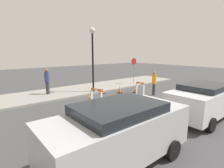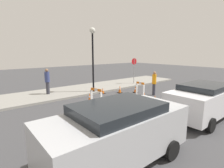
{
  "view_description": "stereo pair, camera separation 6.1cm",
  "coord_description": "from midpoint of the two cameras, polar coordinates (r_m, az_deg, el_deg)",
  "views": [
    {
      "loc": [
        -8.53,
        -6.19,
        3.18
      ],
      "look_at": [
        -1.04,
        2.85,
        1.0
      ],
      "focal_mm": 28.0,
      "sensor_mm": 36.0,
      "label": 1
    },
    {
      "loc": [
        -8.48,
        -6.23,
        3.18
      ],
      "look_at": [
        -1.04,
        2.85,
        1.0
      ],
      "focal_mm": 28.0,
      "sensor_mm": 36.0,
      "label": 2
    }
  ],
  "objects": [
    {
      "name": "streetlamp_post",
      "position": [
        13.32,
        -6.48,
        10.71
      ],
      "size": [
        0.44,
        0.44,
        4.78
      ],
      "color": "black",
      "rests_on": "sidewalk_slab"
    },
    {
      "name": "barricade_0",
      "position": [
        10.03,
        -5.31,
        -4.4
      ],
      "size": [
        0.29,
        0.84,
        1.13
      ],
      "rotation": [
        0.0,
        0.0,
        4.91
      ],
      "color": "white",
      "rests_on": "ground_plane"
    },
    {
      "name": "stop_sign",
      "position": [
        16.83,
        7.01,
        5.62
      ],
      "size": [
        0.6,
        0.06,
        2.42
      ],
      "rotation": [
        0.0,
        0.0,
        3.07
      ],
      "color": "gray",
      "rests_on": "sidewalk_slab"
    },
    {
      "name": "barricade_1",
      "position": [
        12.96,
        9.01,
        -1.4
      ],
      "size": [
        0.14,
        0.74,
        1.0
      ],
      "rotation": [
        0.0,
        0.0,
        7.84
      ],
      "color": "white",
      "rests_on": "ground_plane"
    },
    {
      "name": "traffic_cone_5",
      "position": [
        13.84,
        7.5,
        -1.78
      ],
      "size": [
        0.3,
        0.3,
        0.53
      ],
      "color": "black",
      "rests_on": "ground_plane"
    },
    {
      "name": "sidewalk_slab",
      "position": [
        15.48,
        -5.38,
        -1.1
      ],
      "size": [
        18.0,
        3.69,
        0.15
      ],
      "color": "gray",
      "rests_on": "ground_plane"
    },
    {
      "name": "ground_plane",
      "position": [
        11.0,
        13.71,
        -6.6
      ],
      "size": [
        60.0,
        60.0,
        0.0
      ],
      "primitive_type": "plane",
      "color": "#424244"
    },
    {
      "name": "traffic_cone_3",
      "position": [
        11.26,
        -7.42,
        -4.45
      ],
      "size": [
        0.3,
        0.3,
        0.6
      ],
      "color": "black",
      "rests_on": "ground_plane"
    },
    {
      "name": "traffic_cone_2",
      "position": [
        13.62,
        2.42,
        -1.78
      ],
      "size": [
        0.3,
        0.3,
        0.58
      ],
      "color": "black",
      "rests_on": "ground_plane"
    },
    {
      "name": "traffic_cone_0",
      "position": [
        13.43,
        -3.19,
        -2.22
      ],
      "size": [
        0.3,
        0.3,
        0.47
      ],
      "color": "black",
      "rests_on": "ground_plane"
    },
    {
      "name": "person_pedestrian",
      "position": [
        13.37,
        -20.54,
        1.1
      ],
      "size": [
        0.41,
        0.41,
        1.84
      ],
      "rotation": [
        0.0,
        0.0,
        3.36
      ],
      "color": "#33333D",
      "rests_on": "sidewalk_slab"
    },
    {
      "name": "traffic_cone_1",
      "position": [
        11.26,
        10.35,
        -4.39
      ],
      "size": [
        0.3,
        0.3,
        0.66
      ],
      "color": "black",
      "rests_on": "ground_plane"
    },
    {
      "name": "parked_car_1",
      "position": [
        9.49,
        27.73,
        -4.27
      ],
      "size": [
        4.32,
        1.99,
        1.69
      ],
      "color": "silver",
      "rests_on": "ground_plane"
    },
    {
      "name": "parked_car_0",
      "position": [
        5.09,
        1.87,
        -14.84
      ],
      "size": [
        4.35,
        2.01,
        1.78
      ],
      "color": "#B7BABF",
      "rests_on": "ground_plane"
    },
    {
      "name": "traffic_cone_4",
      "position": [
        10.82,
        13.66,
        -5.11
      ],
      "size": [
        0.3,
        0.3,
        0.66
      ],
      "color": "black",
      "rests_on": "ground_plane"
    },
    {
      "name": "person_worker",
      "position": [
        13.18,
        13.43,
        0.56
      ],
      "size": [
        0.37,
        0.37,
        1.76
      ],
      "rotation": [
        0.0,
        0.0,
        2.88
      ],
      "color": "#33333D",
      "rests_on": "ground_plane"
    }
  ]
}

